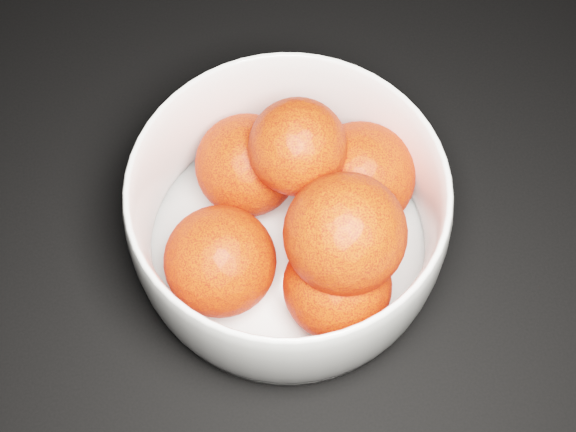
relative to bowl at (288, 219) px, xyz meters
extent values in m
cylinder|color=white|center=(0.00, 0.00, -0.05)|extent=(0.23, 0.23, 0.01)
sphere|color=red|center=(0.06, 0.03, 0.00)|extent=(0.09, 0.09, 0.09)
sphere|color=red|center=(-0.02, 0.05, 0.00)|extent=(0.08, 0.08, 0.08)
sphere|color=red|center=(-0.06, -0.02, 0.00)|extent=(0.08, 0.08, 0.08)
sphere|color=red|center=(0.03, -0.06, 0.00)|extent=(0.08, 0.08, 0.08)
sphere|color=red|center=(0.01, 0.04, 0.04)|extent=(0.07, 0.07, 0.07)
sphere|color=red|center=(0.03, -0.04, 0.04)|extent=(0.09, 0.09, 0.09)
camera|label=1|loc=(-0.05, -0.26, 0.54)|focal=50.00mm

